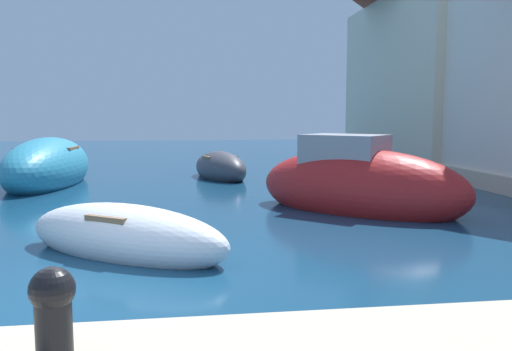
{
  "coord_description": "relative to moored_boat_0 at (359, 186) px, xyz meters",
  "views": [
    {
      "loc": [
        1.49,
        -6.15,
        2.13
      ],
      "look_at": [
        3.69,
        9.69,
        0.3
      ],
      "focal_mm": 36.81,
      "sensor_mm": 36.0,
      "label": 1
    }
  ],
  "objects": [
    {
      "name": "moored_boat_2",
      "position": [
        -8.1,
        5.73,
        -0.04
      ],
      "size": [
        2.39,
        5.86,
        1.89
      ],
      "rotation": [
        0.0,
        0.0,
        1.52
      ],
      "color": "teal",
      "rests_on": "ground"
    },
    {
      "name": "moored_boat_4",
      "position": [
        -4.82,
        -3.18,
        -0.28
      ],
      "size": [
        3.68,
        3.04,
        1.02
      ],
      "rotation": [
        0.0,
        0.0,
        5.67
      ],
      "color": "white",
      "rests_on": "ground"
    },
    {
      "name": "mooring_bollard",
      "position": [
        -4.78,
        -7.8,
        0.3
      ],
      "size": [
        0.3,
        0.3,
        0.65
      ],
      "color": "black",
      "rests_on": "quay_promenade"
    },
    {
      "name": "waterfront_building_far",
      "position": [
        7.6,
        10.1,
        3.83
      ],
      "size": [
        6.85,
        10.12,
        7.67
      ],
      "color": "beige",
      "rests_on": "quay_promenade"
    },
    {
      "name": "moored_boat_0",
      "position": [
        0.0,
        0.0,
        0.0
      ],
      "size": [
        4.98,
        4.83,
        2.11
      ],
      "rotation": [
        0.0,
        0.0,
        5.53
      ],
      "color": "#B21E1E",
      "rests_on": "ground"
    },
    {
      "name": "moored_boat_5",
      "position": [
        -2.67,
        6.6,
        -0.23
      ],
      "size": [
        2.24,
        3.53,
        1.19
      ],
      "rotation": [
        0.0,
        0.0,
        5.02
      ],
      "color": "#3F3F47",
      "rests_on": "ground"
    },
    {
      "name": "ground",
      "position": [
        -5.4,
        -5.13,
        -0.56
      ],
      "size": [
        80.0,
        80.0,
        0.0
      ],
      "primitive_type": "plane",
      "color": "navy"
    },
    {
      "name": "quay_promenade",
      "position": [
        -1.08,
        -5.49,
        -0.31
      ],
      "size": [
        44.0,
        32.0,
        0.5
      ],
      "color": "beige",
      "rests_on": "ground"
    },
    {
      "name": "waterfront_building_annex",
      "position": [
        7.6,
        10.1,
        3.89
      ],
      "size": [
        5.85,
        10.11,
        7.81
      ],
      "color": "beige",
      "rests_on": "quay_promenade"
    }
  ]
}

